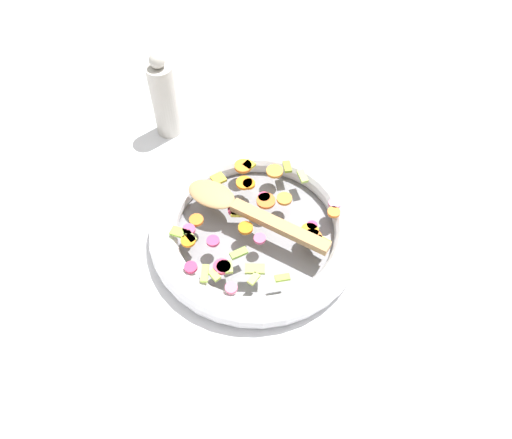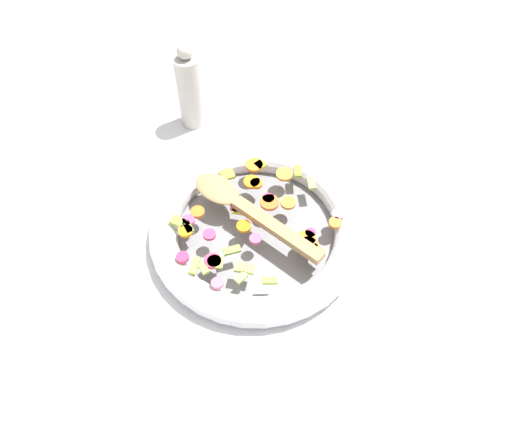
% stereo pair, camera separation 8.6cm
% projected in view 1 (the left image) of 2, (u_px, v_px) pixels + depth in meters
% --- Properties ---
extents(ground_plane, '(4.00, 4.00, 0.00)m').
position_uv_depth(ground_plane, '(256.00, 236.00, 0.90)').
color(ground_plane, silver).
extents(skillet, '(0.38, 0.38, 0.05)m').
position_uv_depth(skillet, '(256.00, 229.00, 0.88)').
color(skillet, slate).
rests_on(skillet, ground_plane).
extents(chopped_vegetables, '(0.30, 0.26, 0.01)m').
position_uv_depth(chopped_vegetables, '(250.00, 217.00, 0.86)').
color(chopped_vegetables, orange).
rests_on(chopped_vegetables, skillet).
extents(wooden_spoon, '(0.09, 0.27, 0.01)m').
position_uv_depth(wooden_spoon, '(241.00, 208.00, 0.86)').
color(wooden_spoon, '#A87F51').
rests_on(wooden_spoon, chopped_vegetables).
extents(pepper_mill, '(0.05, 0.05, 0.19)m').
position_uv_depth(pepper_mill, '(164.00, 98.00, 0.99)').
color(pepper_mill, '#B2ADA3').
rests_on(pepper_mill, ground_plane).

